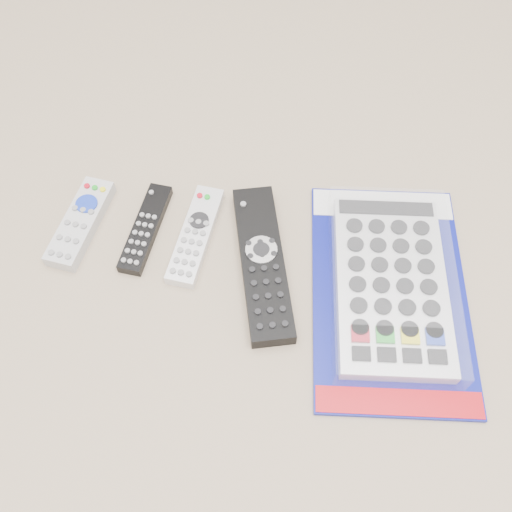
# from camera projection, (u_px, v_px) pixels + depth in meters

# --- Properties ---
(remote_small_grey) EXTENTS (0.08, 0.16, 0.02)m
(remote_small_grey) POSITION_uv_depth(u_px,v_px,m) (80.00, 223.00, 0.87)
(remote_small_grey) COLOR #ADADB0
(remote_small_grey) RESTS_ON ground
(remote_slim_black) EXTENTS (0.06, 0.16, 0.02)m
(remote_slim_black) POSITION_uv_depth(u_px,v_px,m) (145.00, 229.00, 0.87)
(remote_slim_black) COLOR black
(remote_slim_black) RESTS_ON ground
(remote_silver_dvd) EXTENTS (0.07, 0.18, 0.02)m
(remote_silver_dvd) POSITION_uv_depth(u_px,v_px,m) (196.00, 235.00, 0.86)
(remote_silver_dvd) COLOR silver
(remote_silver_dvd) RESTS_ON ground
(remote_large_black) EXTENTS (0.11, 0.26, 0.03)m
(remote_large_black) POSITION_uv_depth(u_px,v_px,m) (262.00, 263.00, 0.83)
(remote_large_black) COLOR black
(remote_large_black) RESTS_ON ground
(jumbo_remote_packaged) EXTENTS (0.23, 0.37, 0.05)m
(jumbo_remote_packaged) POSITION_uv_depth(u_px,v_px,m) (391.00, 283.00, 0.80)
(jumbo_remote_packaged) COLOR navy
(jumbo_remote_packaged) RESTS_ON ground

